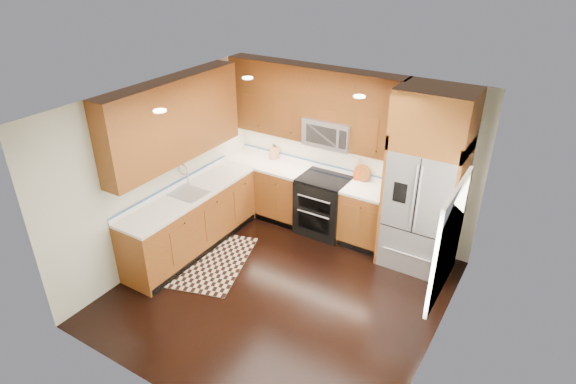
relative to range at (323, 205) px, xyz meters
The scene contains 16 objects.
ground 1.75m from the range, 81.47° to the right, with size 4.00×4.00×0.00m, color black.
wall_back 0.93m from the range, 53.04° to the left, with size 4.00×0.02×2.60m, color beige.
wall_left 2.56m from the range, 136.38° to the right, with size 0.02×4.00×2.60m, color beige.
wall_right 2.92m from the range, 36.55° to the right, with size 0.02×4.00×2.60m, color beige.
window 2.83m from the range, 33.39° to the right, with size 0.04×1.10×1.30m.
base_cabinets 1.25m from the range, 141.90° to the right, with size 2.85×3.00×0.90m.
countertop 1.16m from the range, 142.09° to the right, with size 2.86×3.01×0.04m.
upper_cabinets 1.89m from the range, 147.22° to the right, with size 2.85×3.00×1.15m.
range is the anchor object (origin of this frame).
microwave 1.20m from the range, 90.19° to the left, with size 0.76×0.40×0.42m.
refrigerator 1.76m from the range, ahead, with size 0.98×0.75×2.60m.
sink_faucet 2.13m from the range, 135.87° to the right, with size 0.54×0.44×0.37m.
rug 1.92m from the range, 120.69° to the right, with size 0.88×1.47×0.01m, color black.
knife_block 1.24m from the range, 167.21° to the left, with size 0.13×0.15×0.26m.
utensil_crock 0.77m from the range, 29.16° to the left, with size 0.15×0.15×0.34m.
cutting_board 0.74m from the range, 24.02° to the left, with size 0.27×0.27×0.02m, color brown.
Camera 1 is at (2.75, -4.29, 4.22)m, focal length 30.00 mm.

